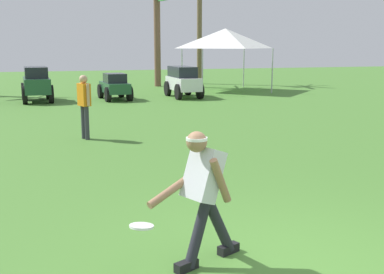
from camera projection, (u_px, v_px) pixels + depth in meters
The scene contains 10 objects.
ground_plane at pixel (292, 274), 4.84m from camera, with size 80.00×80.00×0.00m, color #467A2E.
frisbee_thrower at pixel (203, 191), 4.92m from camera, with size 1.10×0.52×1.43m.
frisbee_in_flight at pixel (142, 226), 4.70m from camera, with size 0.34×0.34×0.05m.
teammate_near_sideline at pixel (84, 101), 11.59m from camera, with size 0.32×0.48×1.56m.
parked_car_slot_b at pixel (36, 83), 19.46m from camera, with size 1.30×2.41×1.40m.
parked_car_slot_c at pixel (115, 86), 20.17m from camera, with size 1.25×2.27×1.10m.
parked_car_slot_d at pixel (183, 81), 21.05m from camera, with size 1.22×2.43×1.34m.
palm_tree_right_of_centre at pixel (157, 31), 26.24m from camera, with size 2.87×3.79×5.16m.
palm_tree_far_right at pixel (200, 9), 27.75m from camera, with size 3.41×3.18×6.88m.
event_tent at pixel (225, 38), 23.70m from camera, with size 3.67×3.67×3.06m.
Camera 1 is at (-2.26, -4.02, 2.27)m, focal length 45.00 mm.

